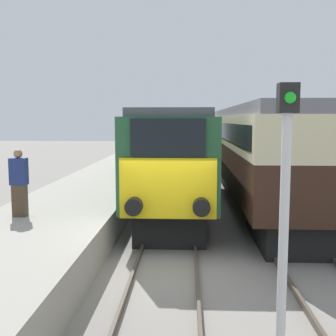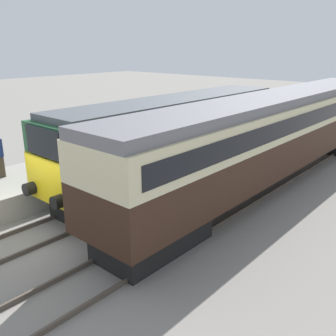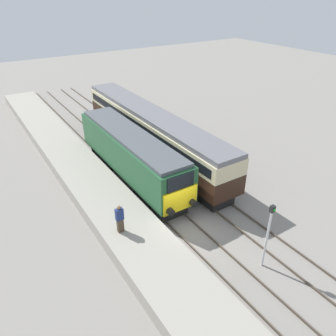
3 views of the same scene
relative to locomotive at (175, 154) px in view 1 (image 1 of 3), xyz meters
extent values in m
plane|color=gray|center=(0.00, -7.46, -2.14)|extent=(120.00, 120.00, 0.00)
cube|color=#9E998C|center=(-3.30, 0.54, -1.66)|extent=(3.50, 50.00, 0.95)
cube|color=#4C4238|center=(-0.72, -2.46, -2.07)|extent=(0.07, 60.00, 0.14)
cube|color=#4C4238|center=(0.72, -2.46, -2.07)|extent=(0.07, 60.00, 0.14)
cube|color=#4C4238|center=(2.68, -2.46, -2.07)|extent=(0.07, 60.00, 0.14)
cube|color=#4C4238|center=(4.12, -2.46, -2.07)|extent=(0.07, 60.00, 0.14)
cube|color=black|center=(0.00, -4.00, -1.64)|extent=(2.03, 4.00, 1.00)
cube|color=black|center=(0.00, 4.08, -1.64)|extent=(2.03, 4.00, 1.00)
cube|color=#235633|center=(0.00, 0.04, 0.17)|extent=(2.70, 13.08, 2.60)
cube|color=yellow|center=(0.00, -6.54, -0.35)|extent=(2.48, 0.10, 1.56)
cube|color=black|center=(0.00, -6.54, 0.95)|extent=(1.89, 0.10, 0.94)
cube|color=#4C5156|center=(0.00, 0.04, 1.59)|extent=(2.38, 12.56, 0.24)
cylinder|color=black|center=(-0.85, -6.75, -0.79)|extent=(0.44, 0.35, 0.44)
cylinder|color=black|center=(0.85, -6.75, -0.79)|extent=(0.44, 0.35, 0.44)
cube|color=black|center=(3.40, -5.12, -1.66)|extent=(1.89, 3.60, 0.95)
cube|color=black|center=(3.40, 10.86, -1.66)|extent=(1.89, 3.60, 0.95)
cube|color=#331E14|center=(3.40, 2.87, -0.43)|extent=(2.70, 20.38, 1.52)
cube|color=beige|center=(3.40, 2.87, 0.93)|extent=(2.71, 20.38, 1.19)
cube|color=black|center=(3.40, 2.87, 0.93)|extent=(2.75, 19.57, 0.66)
cube|color=slate|center=(3.40, 2.87, 1.70)|extent=(2.48, 20.38, 0.36)
cube|color=#473828|center=(-3.96, -6.29, -0.75)|extent=(0.36, 0.24, 0.85)
cube|color=navy|center=(-3.96, -6.29, 0.03)|extent=(0.44, 0.26, 0.71)
sphere|color=#9E704C|center=(-3.96, -6.29, 0.50)|extent=(0.23, 0.23, 0.23)
cylinder|color=silver|center=(1.70, -11.94, -0.34)|extent=(0.12, 0.12, 3.60)
cube|color=black|center=(1.70, -11.94, 1.64)|extent=(0.24, 0.20, 0.36)
sphere|color=green|center=(1.70, -12.05, 1.64)|extent=(0.14, 0.14, 0.14)
camera|label=1|loc=(0.50, -17.12, 1.38)|focal=45.00mm
camera|label=2|loc=(10.53, -12.57, 3.86)|focal=40.00mm
camera|label=3|loc=(-9.58, -20.04, 11.22)|focal=35.00mm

